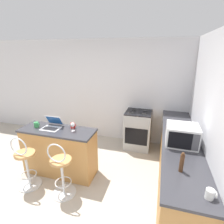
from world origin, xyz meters
The scene contains 16 objects.
ground_plane centered at (0.00, 0.00, 0.00)m, with size 20.00×20.00×0.00m, color #ADA393.
wall_back centered at (0.00, 2.41, 1.30)m, with size 12.00×0.06×2.60m.
wall_right centered at (2.16, 0.00, 1.30)m, with size 0.06×12.00×2.60m.
breakfast_bar centered at (-0.33, 0.67, 0.47)m, with size 1.42×0.52×0.93m.
counter_right centered at (1.85, 0.94, 0.47)m, with size 0.60×2.91×0.93m.
bar_stool_near centered at (-0.67, 0.16, 0.47)m, with size 0.40×0.40×1.01m.
bar_stool_far centered at (0.02, 0.16, 0.47)m, with size 0.40×0.40×1.01m.
laptop centered at (-0.46, 0.72, 0.99)m, with size 0.34×0.32×0.22m.
microwave centered at (1.83, 0.73, 1.09)m, with size 0.46×0.40×0.32m.
stove_range centered at (0.99, 2.08, 0.47)m, with size 0.62×0.58×0.94m.
wine_glass_tall centered at (-0.01, 0.69, 1.06)m, with size 0.08×0.08×0.17m.
mug_white centered at (2.02, -0.31, 0.99)m, with size 0.10×0.08×0.10m.
mug_blue centered at (2.02, 1.24, 0.99)m, with size 0.10×0.08×0.10m.
mug_green centered at (-0.76, 0.66, 0.98)m, with size 0.11×0.09×0.10m.
mug_red centered at (-0.08, 0.81, 0.98)m, with size 0.10×0.08×0.10m.
pepper_mill centered at (1.78, 0.04, 1.06)m, with size 0.05×0.05×0.26m.
Camera 1 is at (1.47, -1.87, 2.31)m, focal length 28.00 mm.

